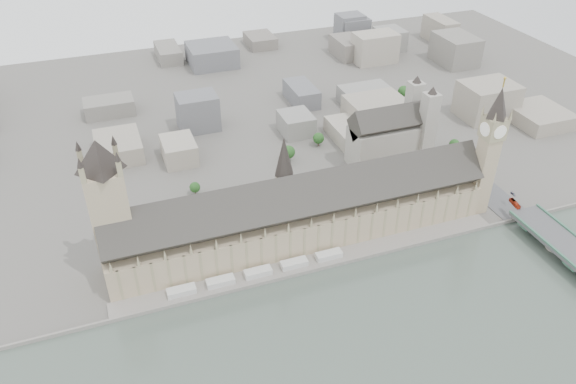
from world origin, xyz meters
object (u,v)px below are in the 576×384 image
object	(u,v)px
palace_of_westminster	(301,214)
car_approach	(513,194)
victoria_tower	(109,205)
red_bus_north	(515,203)
westminster_abbey	(391,135)
elizabeth_tower	(490,143)

from	to	relation	value
palace_of_westminster	car_approach	world-z (taller)	palace_of_westminster
victoria_tower	red_bus_north	bearing A→B (deg)	-7.11
victoria_tower	car_approach	bearing A→B (deg)	-4.58
car_approach	westminster_abbey	bearing A→B (deg)	124.46
palace_of_westminster	westminster_abbey	world-z (taller)	westminster_abbey
palace_of_westminster	elizabeth_tower	bearing A→B (deg)	-4.85
palace_of_westminster	red_bus_north	world-z (taller)	palace_of_westminster
elizabeth_tower	westminster_abbey	size ratio (longest dim) A/B	1.58
red_bus_north	westminster_abbey	bearing A→B (deg)	123.17
palace_of_westminster	elizabeth_tower	distance (m)	142.94
palace_of_westminster	car_approach	bearing A→B (deg)	-5.77
westminster_abbey	elizabeth_tower	bearing A→B (deg)	-72.71
victoria_tower	westminster_abbey	xyz separation A→B (m)	(232.92, 69.00, -30.12)
palace_of_westminster	red_bus_north	distance (m)	161.27
palace_of_westminster	elizabeth_tower	size ratio (longest dim) A/B	2.47
victoria_tower	westminster_abbey	size ratio (longest dim) A/B	1.47
victoria_tower	red_bus_north	xyz separation A→B (m)	(280.33, -34.94, -43.31)
palace_of_westminster	victoria_tower	world-z (taller)	victoria_tower
elizabeth_tower	red_bus_north	world-z (taller)	elizabeth_tower
elizabeth_tower	victoria_tower	bearing A→B (deg)	176.04
car_approach	victoria_tower	bearing A→B (deg)	178.81
car_approach	red_bus_north	bearing A→B (deg)	-120.95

